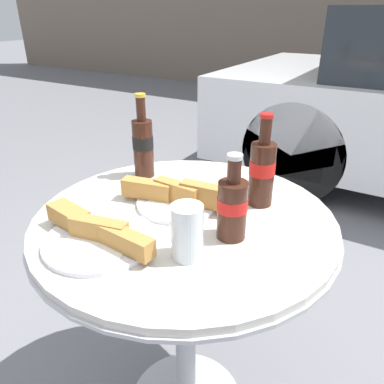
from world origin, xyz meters
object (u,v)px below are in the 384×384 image
Objects in this scene: bistro_table at (185,261)px; lunch_plate_far at (177,197)px; cola_bottle_right at (232,206)px; lunch_plate_near at (98,234)px; cola_bottle_center at (262,170)px; cola_bottle_left at (143,145)px; drinking_glass at (187,234)px.

lunch_plate_far is (-0.04, 0.04, 0.17)m from bistro_table.
cola_bottle_right is at bearing -11.71° from bistro_table.
cola_bottle_right is 0.64× the size of lunch_plate_near.
cola_bottle_right is 0.82× the size of cola_bottle_center.
cola_bottle_center is at bearing 33.95° from lunch_plate_far.
cola_bottle_left is 0.44m from cola_bottle_right.
cola_bottle_right is at bearing -25.02° from cola_bottle_left.
cola_bottle_right reaches higher than lunch_plate_near.
bistro_table is at bearing 63.70° from lunch_plate_near.
cola_bottle_center is 0.24m from lunch_plate_far.
bistro_table is 0.33m from cola_bottle_center.
lunch_plate_far is at bearing -146.05° from cola_bottle_center.
cola_bottle_left is 0.81× the size of lunch_plate_near.
cola_bottle_center is 0.82× the size of lunch_plate_far.
cola_bottle_right is 0.67× the size of lunch_plate_far.
drinking_glass is 0.38× the size of lunch_plate_near.
bistro_table is 6.42× the size of drinking_glass.
lunch_plate_far is at bearing 128.16° from drinking_glass.
bistro_table is 2.46× the size of lunch_plate_near.
bistro_table is 0.18m from lunch_plate_far.
drinking_glass is at bearing -111.48° from cola_bottle_right.
cola_bottle_left reaches higher than cola_bottle_right.
lunch_plate_far reaches higher than lunch_plate_near.
bistro_table is at bearing -131.61° from cola_bottle_center.
cola_bottle_center is (-0.01, 0.19, 0.02)m from cola_bottle_right.
lunch_plate_far is at bearing 161.15° from cola_bottle_right.
lunch_plate_far is (-0.19, -0.13, -0.07)m from cola_bottle_center.
lunch_plate_near is (-0.20, -0.06, -0.04)m from drinking_glass.
lunch_plate_near is 0.25m from lunch_plate_far.
lunch_plate_near is at bearing -103.52° from lunch_plate_far.
cola_bottle_left is 0.39m from cola_bottle_center.
cola_bottle_left is 2.11× the size of drinking_glass.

